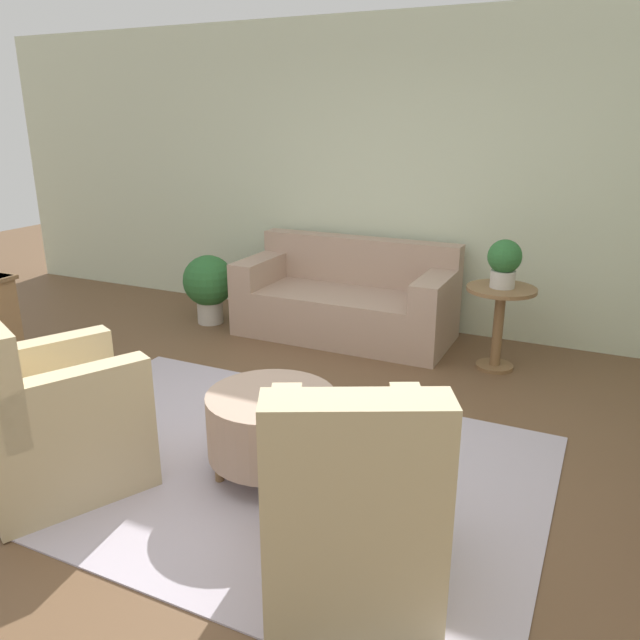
{
  "coord_description": "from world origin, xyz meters",
  "views": [
    {
      "loc": [
        1.71,
        -2.73,
        1.95
      ],
      "look_at": [
        0.15,
        0.55,
        0.75
      ],
      "focal_mm": 35.0,
      "sensor_mm": 36.0,
      "label": 1
    }
  ],
  "objects_px": {
    "side_table": "(499,314)",
    "potted_plant_on_side_table": "(504,261)",
    "couch": "(347,301)",
    "armchair_right": "(350,508)",
    "potted_plant_floor": "(209,284)",
    "armchair_left": "(47,424)",
    "ottoman_table": "(272,424)"
  },
  "relations": [
    {
      "from": "armchair_left",
      "to": "armchair_right",
      "type": "xyz_separation_m",
      "value": [
        1.74,
        0.0,
        0.0
      ]
    },
    {
      "from": "couch",
      "to": "armchair_left",
      "type": "bearing_deg",
      "value": -98.46
    },
    {
      "from": "potted_plant_on_side_table",
      "to": "couch",
      "type": "bearing_deg",
      "value": 170.32
    },
    {
      "from": "armchair_right",
      "to": "potted_plant_floor",
      "type": "height_order",
      "value": "armchair_right"
    },
    {
      "from": "potted_plant_on_side_table",
      "to": "potted_plant_floor",
      "type": "xyz_separation_m",
      "value": [
        -2.75,
        -0.02,
        -0.49
      ]
    },
    {
      "from": "armchair_right",
      "to": "side_table",
      "type": "distance_m",
      "value": 2.77
    },
    {
      "from": "potted_plant_on_side_table",
      "to": "armchair_left",
      "type": "bearing_deg",
      "value": -123.82
    },
    {
      "from": "armchair_left",
      "to": "couch",
      "type": "bearing_deg",
      "value": 81.54
    },
    {
      "from": "potted_plant_on_side_table",
      "to": "potted_plant_floor",
      "type": "height_order",
      "value": "potted_plant_on_side_table"
    },
    {
      "from": "couch",
      "to": "side_table",
      "type": "relative_size",
      "value": 2.86
    },
    {
      "from": "side_table",
      "to": "potted_plant_floor",
      "type": "xyz_separation_m",
      "value": [
        -2.75,
        -0.02,
        -0.07
      ]
    },
    {
      "from": "couch",
      "to": "ottoman_table",
      "type": "xyz_separation_m",
      "value": [
        0.55,
        -2.36,
        -0.01
      ]
    },
    {
      "from": "couch",
      "to": "armchair_right",
      "type": "relative_size",
      "value": 1.87
    },
    {
      "from": "armchair_left",
      "to": "ottoman_table",
      "type": "distance_m",
      "value": 1.19
    },
    {
      "from": "armchair_right",
      "to": "potted_plant_on_side_table",
      "type": "height_order",
      "value": "potted_plant_on_side_table"
    },
    {
      "from": "side_table",
      "to": "potted_plant_on_side_table",
      "type": "bearing_deg",
      "value": -104.04
    },
    {
      "from": "armchair_right",
      "to": "ottoman_table",
      "type": "xyz_separation_m",
      "value": [
        -0.75,
        0.65,
        -0.08
      ]
    },
    {
      "from": "potted_plant_floor",
      "to": "armchair_right",
      "type": "bearing_deg",
      "value": -46.17
    },
    {
      "from": "couch",
      "to": "armchair_left",
      "type": "height_order",
      "value": "armchair_left"
    },
    {
      "from": "side_table",
      "to": "potted_plant_on_side_table",
      "type": "relative_size",
      "value": 1.8
    },
    {
      "from": "couch",
      "to": "armchair_left",
      "type": "relative_size",
      "value": 1.87
    },
    {
      "from": "ottoman_table",
      "to": "potted_plant_floor",
      "type": "xyz_separation_m",
      "value": [
        -1.89,
        2.1,
        0.09
      ]
    },
    {
      "from": "armchair_left",
      "to": "side_table",
      "type": "xyz_separation_m",
      "value": [
        1.85,
        2.77,
        0.07
      ]
    },
    {
      "from": "armchair_right",
      "to": "armchair_left",
      "type": "bearing_deg",
      "value": 180.0
    },
    {
      "from": "side_table",
      "to": "potted_plant_floor",
      "type": "height_order",
      "value": "side_table"
    },
    {
      "from": "couch",
      "to": "side_table",
      "type": "xyz_separation_m",
      "value": [
        1.41,
        -0.24,
        0.14
      ]
    },
    {
      "from": "armchair_right",
      "to": "potted_plant_on_side_table",
      "type": "relative_size",
      "value": 2.76
    },
    {
      "from": "armchair_left",
      "to": "side_table",
      "type": "distance_m",
      "value": 3.33
    },
    {
      "from": "armchair_left",
      "to": "side_table",
      "type": "height_order",
      "value": "armchair_left"
    },
    {
      "from": "potted_plant_on_side_table",
      "to": "potted_plant_floor",
      "type": "relative_size",
      "value": 0.56
    },
    {
      "from": "potted_plant_floor",
      "to": "potted_plant_on_side_table",
      "type": "bearing_deg",
      "value": 0.4
    },
    {
      "from": "ottoman_table",
      "to": "couch",
      "type": "bearing_deg",
      "value": 103.08
    }
  ]
}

